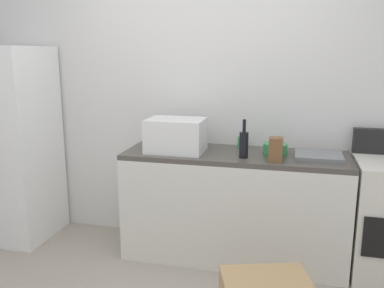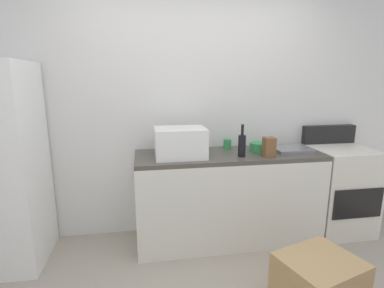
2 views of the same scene
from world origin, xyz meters
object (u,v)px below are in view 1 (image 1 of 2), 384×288
Objects in this scene: refrigerator at (11,144)px; mixing_bowl at (275,149)px; wine_bottle at (244,144)px; coffee_mug at (242,143)px; knife_block at (276,149)px; microwave at (176,135)px.

refrigerator reaches higher than mixing_bowl.
coffee_mug is at bearing 98.76° from wine_bottle.
wine_bottle is 0.25m from knife_block.
wine_bottle reaches higher than mixing_bowl.
refrigerator is 1.58m from microwave.
coffee_mug is (0.51, 0.24, -0.09)m from microwave.
microwave is at bearing 172.39° from wine_bottle.
mixing_bowl is at bearing 32.96° from wine_bottle.
coffee_mug is at bearing 24.57° from microwave.
coffee_mug is 0.56× the size of knife_block.
microwave is 4.60× the size of coffee_mug.
wine_bottle is at bearing -81.24° from coffee_mug.
microwave reaches higher than knife_block.
refrigerator reaches higher than knife_block.
mixing_bowl is (0.28, -0.16, -0.00)m from coffee_mug.
refrigerator is at bearing 176.81° from knife_block.
coffee_mug is (2.08, 0.23, 0.08)m from refrigerator.
mixing_bowl is at bearing -29.49° from coffee_mug.
microwave is 0.57m from coffee_mug.
refrigerator is at bearing 177.77° from wine_bottle.
refrigerator is 9.20× the size of mixing_bowl.
coffee_mug is 0.32m from mixing_bowl.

